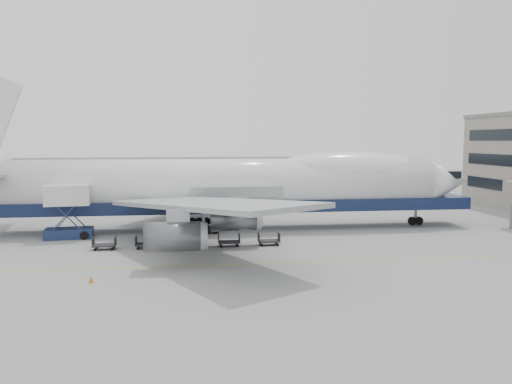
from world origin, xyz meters
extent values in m
plane|color=gray|center=(0.00, 0.00, 0.00)|extent=(260.00, 260.00, 0.00)
cube|color=gold|center=(0.00, -6.00, 0.01)|extent=(60.00, 0.15, 0.01)
cylinder|color=slate|center=(36.00, 8.00, 1.50)|extent=(0.50, 0.50, 3.00)
cube|color=slate|center=(-10.00, 70.00, 3.50)|extent=(110.00, 8.00, 7.00)
cylinder|color=white|center=(0.00, 12.00, 5.70)|extent=(52.00, 6.40, 6.40)
cube|color=#111C3F|center=(1.00, 12.00, 3.14)|extent=(60.00, 5.76, 1.50)
cone|color=white|center=(29.00, 12.00, 5.70)|extent=(6.00, 6.40, 6.40)
ellipsoid|color=white|center=(15.60, 12.00, 7.46)|extent=(20.67, 5.78, 4.56)
cube|color=#9EA0A3|center=(-3.00, -2.28, 5.10)|extent=(20.35, 26.74, 2.26)
cube|color=#9EA0A3|center=(-3.00, 26.28, 5.10)|extent=(20.35, 26.74, 2.26)
cylinder|color=#595B60|center=(-6.00, 31.00, 2.90)|extent=(4.80, 2.60, 2.60)
cylinder|color=#595B60|center=(0.00, 22.00, 2.90)|extent=(4.80, 2.60, 2.60)
cylinder|color=#595B60|center=(0.00, 2.00, 2.90)|extent=(4.80, 2.60, 2.60)
cylinder|color=#595B60|center=(-6.00, -7.00, 2.90)|extent=(4.80, 2.60, 2.60)
cylinder|color=slate|center=(25.00, 12.00, 1.25)|extent=(0.36, 0.36, 2.50)
cylinder|color=black|center=(25.00, 12.00, 0.55)|extent=(1.10, 0.45, 1.10)
cylinder|color=slate|center=(-3.00, 9.00, 1.25)|extent=(0.36, 0.36, 2.50)
cylinder|color=black|center=(-3.00, 9.00, 0.55)|extent=(1.10, 0.45, 1.10)
cylinder|color=slate|center=(-3.00, 15.00, 1.25)|extent=(0.36, 0.36, 2.50)
cylinder|color=black|center=(-3.00, 15.00, 0.55)|extent=(1.10, 0.45, 1.10)
cube|color=#1A284E|center=(-18.35, 8.50, 0.58)|extent=(5.49, 3.06, 1.16)
cube|color=silver|center=(-18.35, 8.50, 5.00)|extent=(5.09, 3.22, 2.31)
cube|color=#1A284E|center=(-18.35, 7.34, 2.80)|extent=(3.74, 0.51, 4.14)
cube|color=#1A284E|center=(-18.35, 9.66, 2.80)|extent=(3.74, 0.51, 4.14)
cube|color=slate|center=(-18.35, 10.18, 5.00)|extent=(2.64, 1.52, 0.15)
cylinder|color=black|center=(-20.24, 7.45, 0.47)|extent=(0.95, 0.37, 0.95)
cylinder|color=black|center=(-20.24, 9.55, 0.47)|extent=(0.95, 0.37, 0.95)
cylinder|color=black|center=(-16.46, 7.45, 0.47)|extent=(0.95, 0.37, 0.95)
cylinder|color=black|center=(-16.46, 9.55, 0.47)|extent=(0.95, 0.37, 0.95)
cone|color=#D6620B|center=(-12.29, -10.28, 0.27)|extent=(0.35, 0.35, 0.55)
cube|color=#D6620B|center=(-12.29, -10.28, 0.01)|extent=(0.37, 0.37, 0.03)
cube|color=#2D2D30|center=(-13.30, 1.86, 0.45)|extent=(2.30, 1.35, 0.18)
cube|color=#2D2D30|center=(-14.40, 1.86, 0.85)|extent=(0.08, 1.35, 0.90)
cube|color=#2D2D30|center=(-12.20, 1.86, 0.85)|extent=(0.08, 1.35, 0.90)
cylinder|color=black|center=(-14.15, 1.31, 0.15)|extent=(0.30, 0.12, 0.30)
cylinder|color=black|center=(-14.15, 2.41, 0.15)|extent=(0.30, 0.12, 0.30)
cylinder|color=black|center=(-12.45, 1.31, 0.15)|extent=(0.30, 0.12, 0.30)
cylinder|color=black|center=(-12.45, 2.41, 0.15)|extent=(0.30, 0.12, 0.30)
cube|color=#2D2D30|center=(-9.03, 1.86, 0.45)|extent=(2.30, 1.35, 0.18)
cube|color=#2D2D30|center=(-10.13, 1.86, 0.85)|extent=(0.08, 1.35, 0.90)
cube|color=#2D2D30|center=(-7.93, 1.86, 0.85)|extent=(0.08, 1.35, 0.90)
cylinder|color=black|center=(-9.88, 1.31, 0.15)|extent=(0.30, 0.12, 0.30)
cylinder|color=black|center=(-9.88, 2.41, 0.15)|extent=(0.30, 0.12, 0.30)
cylinder|color=black|center=(-8.18, 1.31, 0.15)|extent=(0.30, 0.12, 0.30)
cylinder|color=black|center=(-8.18, 2.41, 0.15)|extent=(0.30, 0.12, 0.30)
cube|color=#2D2D30|center=(-4.75, 1.86, 0.45)|extent=(2.30, 1.35, 0.18)
cube|color=#2D2D30|center=(-5.85, 1.86, 0.85)|extent=(0.08, 1.35, 0.90)
cube|color=#2D2D30|center=(-3.65, 1.86, 0.85)|extent=(0.08, 1.35, 0.90)
cylinder|color=black|center=(-5.60, 1.31, 0.15)|extent=(0.30, 0.12, 0.30)
cylinder|color=black|center=(-5.60, 2.41, 0.15)|extent=(0.30, 0.12, 0.30)
cylinder|color=black|center=(-3.90, 1.31, 0.15)|extent=(0.30, 0.12, 0.30)
cylinder|color=black|center=(-3.90, 2.41, 0.15)|extent=(0.30, 0.12, 0.30)
cube|color=#2D2D30|center=(-0.48, 1.86, 0.45)|extent=(2.30, 1.35, 0.18)
cube|color=#2D2D30|center=(-1.58, 1.86, 0.85)|extent=(0.08, 1.35, 0.90)
cube|color=#2D2D30|center=(0.62, 1.86, 0.85)|extent=(0.08, 1.35, 0.90)
cylinder|color=black|center=(-1.33, 1.31, 0.15)|extent=(0.30, 0.12, 0.30)
cylinder|color=black|center=(-1.33, 2.41, 0.15)|extent=(0.30, 0.12, 0.30)
cylinder|color=black|center=(0.37, 1.31, 0.15)|extent=(0.30, 0.12, 0.30)
cylinder|color=black|center=(0.37, 2.41, 0.15)|extent=(0.30, 0.12, 0.30)
cube|color=#2D2D30|center=(3.80, 1.86, 0.45)|extent=(2.30, 1.35, 0.18)
cube|color=#2D2D30|center=(2.70, 1.86, 0.85)|extent=(0.08, 1.35, 0.90)
cube|color=#2D2D30|center=(4.90, 1.86, 0.85)|extent=(0.08, 1.35, 0.90)
cylinder|color=black|center=(2.95, 1.31, 0.15)|extent=(0.30, 0.12, 0.30)
cylinder|color=black|center=(2.95, 2.41, 0.15)|extent=(0.30, 0.12, 0.30)
cylinder|color=black|center=(4.65, 1.31, 0.15)|extent=(0.30, 0.12, 0.30)
cylinder|color=black|center=(4.65, 2.41, 0.15)|extent=(0.30, 0.12, 0.30)
camera|label=1|loc=(-4.20, -50.03, 11.25)|focal=35.00mm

